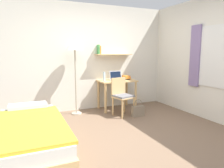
{
  "coord_description": "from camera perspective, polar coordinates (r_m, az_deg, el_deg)",
  "views": [
    {
      "loc": [
        -1.61,
        -3.01,
        1.44
      ],
      "look_at": [
        -0.08,
        0.51,
        0.85
      ],
      "focal_mm": 33.43,
      "sensor_mm": 36.0,
      "label": 1
    }
  ],
  "objects": [
    {
      "name": "laptop",
      "position": [
        5.24,
        1.2,
        1.71
      ],
      "size": [
        0.32,
        0.24,
        0.23
      ],
      "color": "#B7BABF",
      "rests_on": "desk"
    },
    {
      "name": "water_bottle",
      "position": [
        5.12,
        -2.15,
        2.13
      ],
      "size": [
        0.06,
        0.06,
        0.22
      ],
      "primitive_type": "cylinder",
      "color": "silver",
      "rests_on": "desk"
    },
    {
      "name": "bed",
      "position": [
        3.3,
        -21.32,
        -13.22
      ],
      "size": [
        0.92,
        2.01,
        0.54
      ],
      "color": "tan",
      "rests_on": "ground_plane"
    },
    {
      "name": "wall_right",
      "position": [
        4.73,
        26.92,
        6.15
      ],
      "size": [
        0.1,
        4.4,
        2.6
      ],
      "color": "silver",
      "rests_on": "ground_plane"
    },
    {
      "name": "ground_plane",
      "position": [
        3.71,
        4.45,
        -14.16
      ],
      "size": [
        5.28,
        5.28,
        0.0
      ],
      "primitive_type": "plane",
      "color": "brown"
    },
    {
      "name": "desk",
      "position": [
        5.26,
        1.33,
        -0.52
      ],
      "size": [
        0.91,
        0.59,
        0.74
      ],
      "color": "tan",
      "rests_on": "ground_plane"
    },
    {
      "name": "standing_lamp",
      "position": [
        4.82,
        -10.13,
        9.36
      ],
      "size": [
        0.4,
        0.4,
        1.71
      ],
      "color": "#B2A893",
      "rests_on": "ground_plane"
    },
    {
      "name": "book_stack",
      "position": [
        5.39,
        3.92,
        1.8
      ],
      "size": [
        0.2,
        0.25,
        0.1
      ],
      "color": "#333338",
      "rests_on": "desk"
    },
    {
      "name": "desk_chair",
      "position": [
        4.77,
        2.72,
        -2.91
      ],
      "size": [
        0.5,
        0.5,
        0.85
      ],
      "color": "tan",
      "rests_on": "ground_plane"
    },
    {
      "name": "wall_back",
      "position": [
        5.29,
        -5.74,
        7.2
      ],
      "size": [
        4.4,
        0.27,
        2.6
      ],
      "color": "silver",
      "rests_on": "ground_plane"
    },
    {
      "name": "handbag",
      "position": [
        4.78,
        7.1,
        -7.2
      ],
      "size": [
        0.29,
        0.11,
        0.39
      ],
      "color": "gray",
      "rests_on": "ground_plane"
    }
  ]
}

